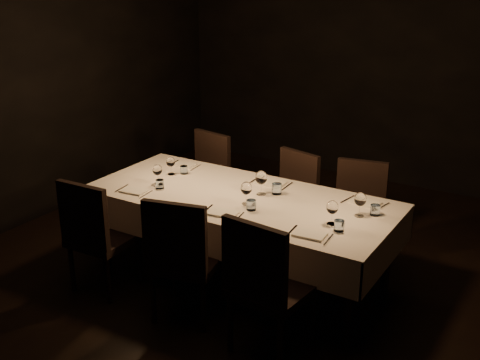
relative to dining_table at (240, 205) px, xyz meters
The scene contains 14 objects.
room 0.81m from the dining_table, ahead, with size 5.01×6.01×3.01m.
dining_table is the anchor object (origin of this frame).
chair_near_left 1.17m from the dining_table, 138.86° to the right, with size 0.48×0.48×0.97m.
place_setting_near_left 0.79m from the dining_table, 163.74° to the right, with size 0.32×0.40×0.17m.
chair_near_center 0.75m from the dining_table, 93.20° to the right, with size 0.58×0.58×1.00m.
place_setting_near_center 0.30m from the dining_table, 57.86° to the right, with size 0.35×0.41×0.19m.
chair_near_right 1.05m from the dining_table, 49.27° to the right, with size 0.54×0.54×1.02m.
place_setting_near_right 0.90m from the dining_table, 14.22° to the right, with size 0.33×0.40×0.18m.
chair_far_left 1.21m from the dining_table, 138.64° to the left, with size 0.53×0.53×0.95m.
place_setting_far_left 0.83m from the dining_table, 164.59° to the left, with size 0.31×0.39×0.17m.
chair_far_center 0.79m from the dining_table, 84.04° to the left, with size 0.54×0.54×0.92m.
place_setting_far_center 0.30m from the dining_table, 58.18° to the left, with size 0.37×0.42×0.20m.
chair_far_right 1.11m from the dining_table, 49.57° to the left, with size 0.52×0.52×0.92m.
place_setting_far_right 1.01m from the dining_table, 12.55° to the left, with size 0.35×0.41×0.19m.
Camera 1 is at (2.36, -3.86, 2.56)m, focal length 45.00 mm.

